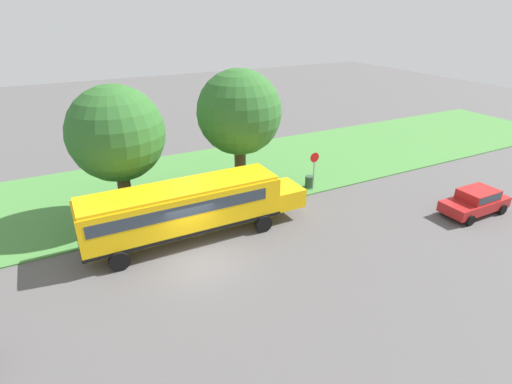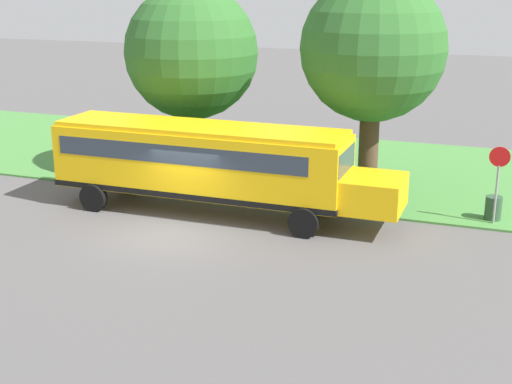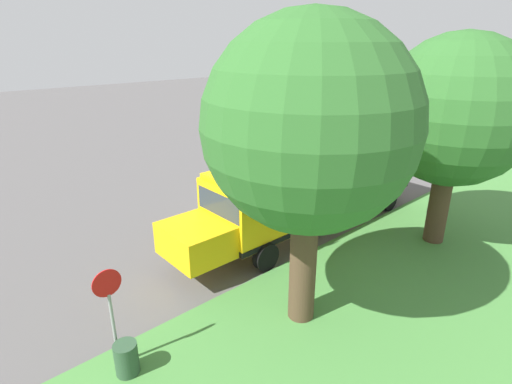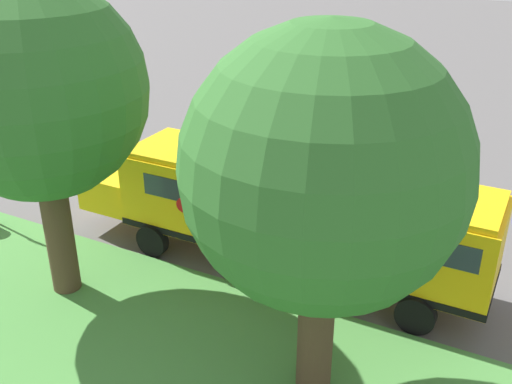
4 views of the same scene
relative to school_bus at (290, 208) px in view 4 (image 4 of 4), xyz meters
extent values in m
plane|color=#565454|center=(2.50, -0.28, -1.92)|extent=(120.00, 120.00, 0.00)
cube|color=yellow|center=(0.00, -0.29, -0.02)|extent=(2.50, 10.50, 2.20)
cube|color=yellow|center=(0.00, 5.91, -0.57)|extent=(2.20, 1.90, 1.10)
cube|color=yellow|center=(0.00, -0.29, 1.16)|extent=(2.35, 10.29, 0.16)
cube|color=black|center=(0.00, -0.29, -1.00)|extent=(2.54, 10.54, 0.20)
cube|color=#2D3842|center=(0.00, -0.59, 0.44)|extent=(2.53, 9.24, 0.64)
cube|color=#2D3842|center=(0.00, 4.91, 0.44)|extent=(2.25, 0.12, 0.80)
cylinder|color=red|center=(-1.43, 2.60, 0.13)|extent=(0.03, 0.44, 0.44)
cylinder|color=black|center=(-1.25, 3.91, -1.42)|extent=(0.30, 1.00, 1.00)
cylinder|color=black|center=(1.25, 3.91, -1.42)|extent=(0.30, 1.00, 1.00)
cylinder|color=black|center=(-1.25, -3.96, -1.42)|extent=(0.30, 1.00, 1.00)
cylinder|color=black|center=(1.25, -3.96, -1.42)|extent=(0.30, 1.00, 1.00)
cube|color=#B21E1E|center=(5.30, 16.37, -1.28)|extent=(1.80, 4.40, 0.64)
cube|color=#B21E1E|center=(5.30, 16.52, -0.66)|extent=(1.60, 2.20, 0.60)
cube|color=#2D3842|center=(5.30, 16.52, -0.64)|extent=(1.62, 2.02, 0.45)
cylinder|color=black|center=(6.20, 14.87, -1.60)|extent=(0.22, 0.64, 0.64)
cylinder|color=black|center=(4.40, 14.87, -1.60)|extent=(0.22, 0.64, 0.64)
cylinder|color=black|center=(6.20, 17.87, -1.60)|extent=(0.22, 0.64, 0.64)
cylinder|color=#4C3826|center=(-4.15, -2.49, -0.34)|extent=(0.75, 0.75, 3.17)
sphere|color=#2D6628|center=(-4.15, -2.49, 3.26)|extent=(5.38, 5.38, 5.38)
sphere|color=#2D6628|center=(-4.37, -2.86, 3.00)|extent=(3.77, 3.77, 3.77)
cylinder|color=#4C3826|center=(-3.82, 4.91, -0.11)|extent=(0.74, 0.74, 3.63)
sphere|color=#2D6628|center=(-3.82, 4.91, 3.70)|extent=(5.31, 5.31, 5.31)
sphere|color=#2D6628|center=(-3.45, 4.59, 3.45)|extent=(3.29, 3.29, 3.29)
camera|label=1|loc=(18.41, -5.53, 9.63)|focal=28.00mm
camera|label=2|loc=(22.13, 9.97, 6.24)|focal=50.00mm
camera|label=3|loc=(-10.08, 12.19, 5.63)|focal=28.00mm
camera|label=4|loc=(-13.60, -6.00, 7.52)|focal=42.00mm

